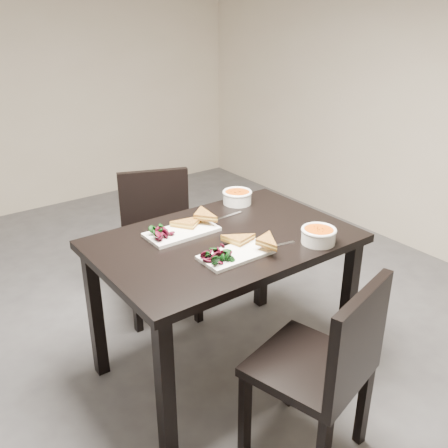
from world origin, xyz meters
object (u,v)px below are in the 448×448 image
object	(u,v)px
soup_bowl_near	(319,235)
soup_bowl_far	(237,196)
plate_far	(182,232)
chair_near	(327,364)
plate_near	(236,254)
table	(224,256)
chair_far	(159,234)

from	to	relation	value
soup_bowl_near	soup_bowl_far	size ratio (longest dim) A/B	1.00
soup_bowl_near	plate_far	xyz separation A→B (m)	(-0.45, 0.46, -0.03)
chair_near	plate_near	bearing A→B (deg)	80.28
plate_far	soup_bowl_far	distance (m)	0.48
table	chair_far	size ratio (longest dim) A/B	1.41
table	soup_bowl_far	bearing A→B (deg)	44.11
plate_near	soup_bowl_far	bearing A→B (deg)	51.76
chair_near	soup_bowl_near	size ratio (longest dim) A/B	5.23
plate_near	table	bearing A→B (deg)	69.47
plate_far	soup_bowl_near	bearing A→B (deg)	-45.23
soup_bowl_near	chair_far	bearing A→B (deg)	104.98
chair_near	chair_far	distance (m)	1.43
table	chair_far	xyz separation A→B (m)	(0.04, 0.72, -0.17)
plate_near	soup_bowl_far	xyz separation A→B (m)	(0.39, 0.49, 0.03)
chair_near	soup_bowl_near	world-z (taller)	chair_near
table	chair_near	size ratio (longest dim) A/B	1.41
chair_near	chair_far	size ratio (longest dim) A/B	1.00
table	plate_far	world-z (taller)	plate_far
chair_near	chair_far	xyz separation A→B (m)	(0.07, 1.43, 0.00)
soup_bowl_near	plate_far	bearing A→B (deg)	134.77
table	chair_far	world-z (taller)	chair_far
plate_near	plate_far	size ratio (longest dim) A/B	0.94
soup_bowl_far	table	bearing A→B (deg)	-135.89
chair_near	soup_bowl_far	size ratio (longest dim) A/B	5.25
chair_near	chair_far	world-z (taller)	same
chair_near	chair_far	bearing A→B (deg)	72.67
table	chair_far	bearing A→B (deg)	86.64
soup_bowl_near	plate_far	world-z (taller)	soup_bowl_near
chair_far	soup_bowl_far	distance (m)	0.58
chair_far	plate_near	xyz separation A→B (m)	(-0.11, -0.90, 0.27)
table	plate_far	size ratio (longest dim) A/B	3.46
chair_near	plate_far	size ratio (longest dim) A/B	2.45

